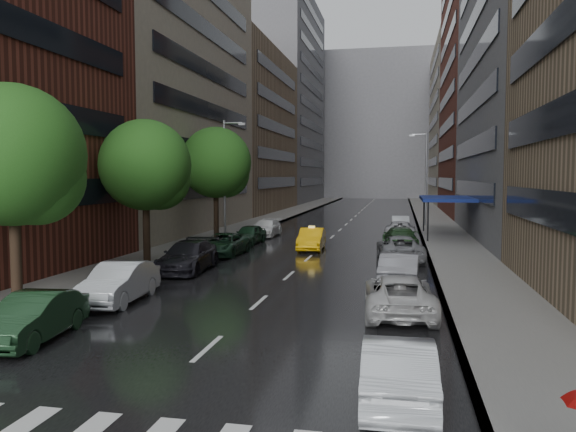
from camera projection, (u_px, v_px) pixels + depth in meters
name	position (u px, v px, depth m)	size (l,w,h in m)	color
ground	(146.00, 404.00, 12.25)	(220.00, 220.00, 0.00)	gray
road	(350.00, 221.00, 61.14)	(14.00, 140.00, 0.01)	black
sidewalk_left	(269.00, 219.00, 62.90)	(4.00, 140.00, 0.15)	gray
sidewalk_right	(435.00, 222.00, 59.37)	(4.00, 140.00, 0.15)	gray
buildings_left	(239.00, 89.00, 71.53)	(8.00, 108.00, 38.00)	maroon
buildings_right	(488.00, 87.00, 63.66)	(8.05, 109.10, 36.00)	#937A5B
building_far	(377.00, 127.00, 126.48)	(40.00, 14.00, 32.00)	slate
tree_near	(12.00, 156.00, 20.56)	(5.24, 5.24, 8.35)	#382619
tree_mid	(145.00, 165.00, 31.28)	(5.09, 5.09, 8.12)	#382619
tree_far	(216.00, 163.00, 43.15)	(5.47, 5.47, 8.71)	#382619
taxi	(312.00, 239.00, 37.49)	(1.55, 4.46, 1.47)	#E7A70C
parked_cars_left	(206.00, 251.00, 31.78)	(2.43, 34.39, 1.57)	#18361E
parked_cars_right	(400.00, 250.00, 31.86)	(3.00, 42.83, 1.55)	silver
street_lamp_left	(226.00, 177.00, 42.75)	(1.74, 0.22, 9.00)	gray
street_lamp_right	(425.00, 176.00, 54.38)	(1.74, 0.22, 9.00)	gray
awning	(447.00, 199.00, 44.48)	(4.00, 8.00, 3.12)	navy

